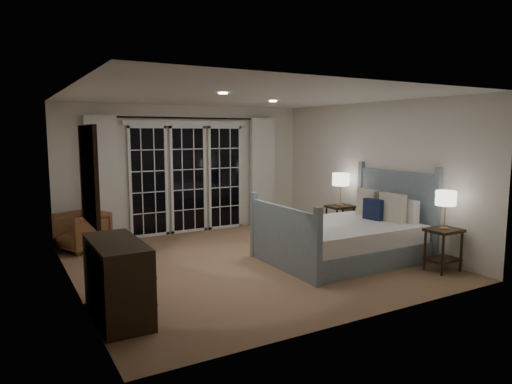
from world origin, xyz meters
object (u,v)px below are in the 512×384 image
bed (346,238)px  lamp_left (446,199)px  armchair (82,231)px  dresser (117,279)px  nightstand_left (443,243)px  nightstand_right (340,217)px  lamp_right (341,180)px

bed → lamp_left: size_ratio=4.23×
armchair → dresser: (-0.13, -3.14, 0.09)m
nightstand_left → dresser: (-4.43, 0.63, 0.02)m
dresser → lamp_left: bearing=-8.1°
nightstand_right → armchair: bearing=161.6°
nightstand_left → dresser: 4.47m
armchair → nightstand_left: bearing=23.4°
bed → armchair: bearing=143.6°
bed → nightstand_left: bearing=-56.5°
nightstand_left → nightstand_right: (0.06, 2.32, 0.00)m
lamp_right → dresser: bearing=-159.3°
nightstand_right → armchair: armchair is taller
nightstand_left → lamp_right: bearing=88.6°
bed → lamp_left: bearing=-56.5°
armchair → lamp_right: bearing=46.3°
nightstand_left → nightstand_right: bearing=88.6°
nightstand_right → lamp_right: bearing=180.0°
bed → lamp_left: bed is taller
bed → nightstand_right: bed is taller
nightstand_right → lamp_left: (-0.06, -2.32, 0.64)m
nightstand_left → dresser: size_ratio=0.52×
bed → nightstand_right: bearing=53.6°
bed → armchair: 4.36m
armchair → dresser: size_ratio=0.61×
nightstand_right → lamp_right: 0.70m
lamp_left → dresser: lamp_left is taller
bed → nightstand_right: (0.84, 1.14, 0.07)m
lamp_right → dresser: lamp_right is taller
lamp_right → lamp_left: bearing=-91.4°
nightstand_right → armchair: size_ratio=0.86×
bed → lamp_right: bed is taller
lamp_left → armchair: lamp_left is taller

